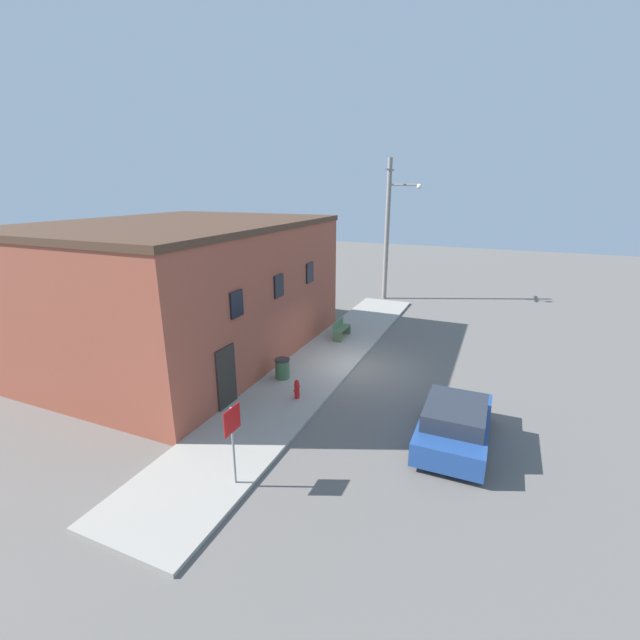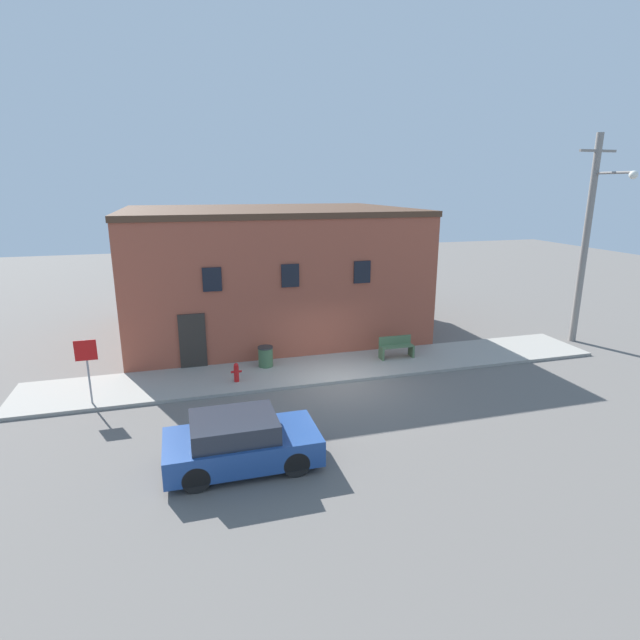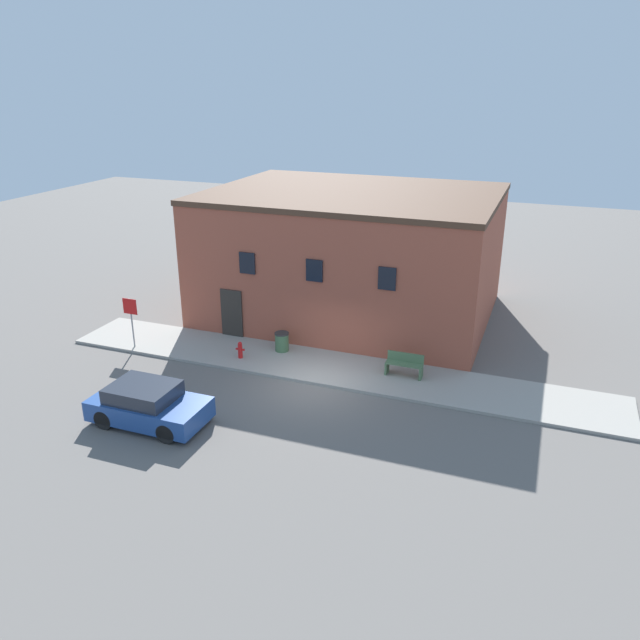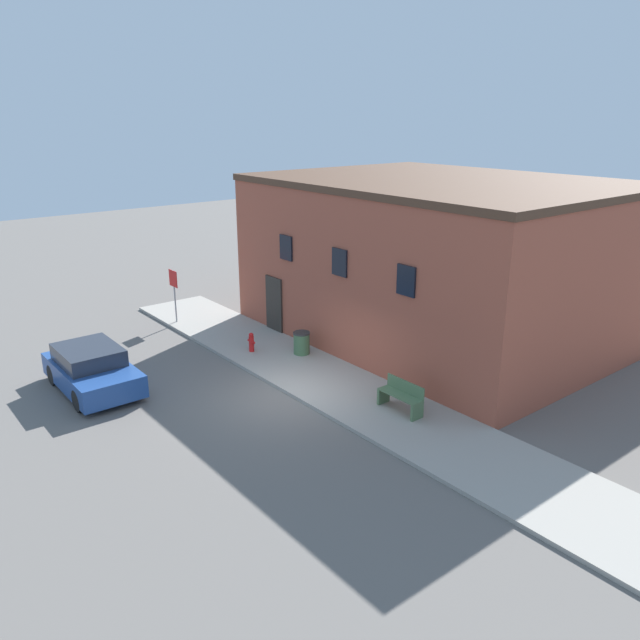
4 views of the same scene
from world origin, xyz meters
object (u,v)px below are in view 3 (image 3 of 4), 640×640
at_px(trash_bin, 282,342).
at_px(stop_sign, 131,313).
at_px(bench, 404,365).
at_px(parked_car, 148,405).
at_px(fire_hydrant, 240,350).

bearing_deg(trash_bin, stop_sign, -162.93).
xyz_separation_m(bench, parked_car, (-7.05, -6.17, 0.11)).
xyz_separation_m(fire_hydrant, bench, (6.51, 0.79, 0.09)).
relative_size(stop_sign, bench, 1.52).
relative_size(bench, trash_bin, 1.77).
height_order(fire_hydrant, trash_bin, trash_bin).
distance_m(fire_hydrant, parked_car, 5.41).
relative_size(fire_hydrant, parked_car, 0.18).
distance_m(stop_sign, parked_car, 6.40).
height_order(fire_hydrant, bench, bench).
xyz_separation_m(bench, trash_bin, (-5.24, 0.46, -0.04)).
xyz_separation_m(stop_sign, parked_car, (4.12, -4.80, -0.93)).
bearing_deg(trash_bin, bench, -4.98).
distance_m(fire_hydrant, bench, 6.55).
bearing_deg(stop_sign, fire_hydrant, 7.05).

